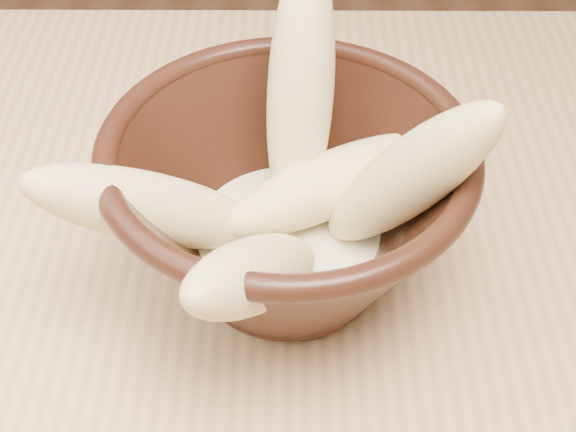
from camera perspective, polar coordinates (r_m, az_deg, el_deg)
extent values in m
cube|color=tan|center=(0.49, -10.72, -12.52)|extent=(1.20, 0.80, 0.04)
cylinder|color=black|center=(0.51, 0.00, -4.02)|extent=(0.09, 0.09, 0.01)
cylinder|color=black|center=(0.49, 0.00, -2.38)|extent=(0.09, 0.09, 0.01)
torus|color=black|center=(0.44, 0.00, 4.78)|extent=(0.21, 0.21, 0.01)
cylinder|color=beige|center=(0.48, 0.00, -1.55)|extent=(0.12, 0.12, 0.02)
ellipsoid|color=#DBC981|center=(0.47, 0.89, 8.90)|extent=(0.05, 0.11, 0.16)
ellipsoid|color=#DBC981|center=(0.44, -9.59, 0.55)|extent=(0.15, 0.09, 0.11)
ellipsoid|color=#DBC981|center=(0.43, 8.48, 2.67)|extent=(0.12, 0.09, 0.14)
ellipsoid|color=#DBC981|center=(0.47, 3.06, 2.27)|extent=(0.14, 0.10, 0.05)
ellipsoid|color=#DBC981|center=(0.41, -2.35, -4.17)|extent=(0.10, 0.14, 0.11)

